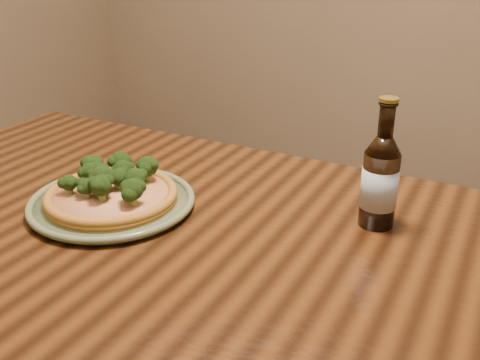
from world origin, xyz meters
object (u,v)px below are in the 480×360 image
at_px(table, 220,301).
at_px(plate, 112,202).
at_px(beer_bottle, 380,180).
at_px(pizza, 112,191).

distance_m(table, plate, 0.28).
relative_size(table, beer_bottle, 6.99).
xyz_separation_m(pizza, beer_bottle, (0.46, 0.16, 0.05)).
bearing_deg(beer_bottle, pizza, -153.16).
height_order(table, pizza, pizza).
height_order(pizza, beer_bottle, beer_bottle).
bearing_deg(beer_bottle, plate, -152.61).
height_order(table, plate, plate).
bearing_deg(table, plate, 168.57).
distance_m(plate, beer_bottle, 0.49).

